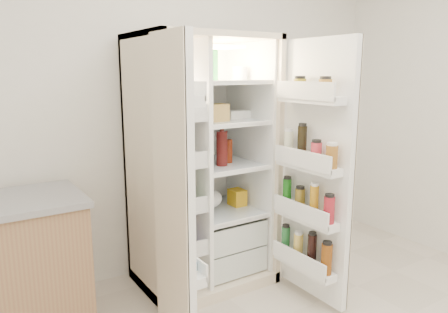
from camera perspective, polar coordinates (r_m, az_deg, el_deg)
wall_back at (r=3.34m, az=-6.42°, el=7.86°), size 4.00×0.02×2.70m
refrigerator at (r=3.14m, az=-3.16°, el=-3.54°), size 0.92×0.70×1.80m
freezer_door at (r=2.36m, az=-6.70°, el=-4.95°), size 0.15×0.40×1.72m
fridge_door at (r=2.85m, az=12.11°, el=-2.61°), size 0.17×0.58×1.72m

